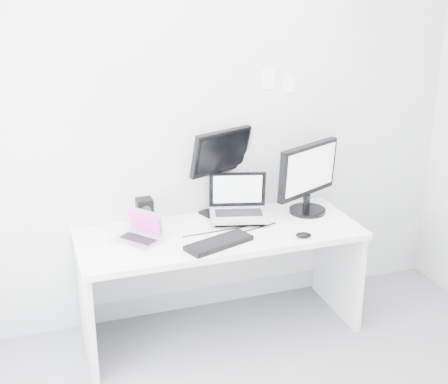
{
  "coord_description": "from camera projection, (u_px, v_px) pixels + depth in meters",
  "views": [
    {
      "loc": [
        -1.1,
        -2.09,
        2.28
      ],
      "look_at": [
        0.02,
        1.23,
        1.0
      ],
      "focal_mm": 48.35,
      "sensor_mm": 36.0,
      "label": 1
    }
  ],
  "objects": [
    {
      "name": "keyboard",
      "position": [
        219.0,
        243.0,
        3.63
      ],
      "size": [
        0.45,
        0.29,
        0.03
      ],
      "primitive_type": "cube",
      "rotation": [
        0.0,
        0.0,
        0.35
      ],
      "color": "black",
      "rests_on": "desk"
    },
    {
      "name": "desk",
      "position": [
        220.0,
        282.0,
        3.96
      ],
      "size": [
        1.8,
        0.7,
        0.73
      ],
      "primitive_type": "cube",
      "color": "white",
      "rests_on": "ground"
    },
    {
      "name": "rear_monitor",
      "position": [
        219.0,
        171.0,
        4.02
      ],
      "size": [
        0.48,
        0.32,
        0.61
      ],
      "primitive_type": "cube",
      "rotation": [
        0.0,
        0.0,
        0.38
      ],
      "color": "black",
      "rests_on": "desk"
    },
    {
      "name": "wall_note_0",
      "position": [
        268.0,
        79.0,
        3.97
      ],
      "size": [
        0.1,
        0.0,
        0.14
      ],
      "primitive_type": "cube",
      "color": "white",
      "rests_on": "back_wall"
    },
    {
      "name": "speaker",
      "position": [
        145.0,
        214.0,
        3.84
      ],
      "size": [
        0.11,
        0.11,
        0.2
      ],
      "primitive_type": "cube",
      "rotation": [
        0.0,
        0.0,
        -0.13
      ],
      "color": "black",
      "rests_on": "desk"
    },
    {
      "name": "samsung_monitor",
      "position": [
        309.0,
        178.0,
        4.05
      ],
      "size": [
        0.6,
        0.46,
        0.5
      ],
      "primitive_type": "cube",
      "rotation": [
        0.0,
        0.0,
        0.45
      ],
      "color": "black",
      "rests_on": "desk"
    },
    {
      "name": "macbook",
      "position": [
        136.0,
        227.0,
        3.64
      ],
      "size": [
        0.33,
        0.34,
        0.2
      ],
      "primitive_type": "cube",
      "rotation": [
        0.0,
        0.0,
        -0.89
      ],
      "color": "#B9B8BD",
      "rests_on": "desk"
    },
    {
      "name": "mouse",
      "position": [
        304.0,
        235.0,
        3.74
      ],
      "size": [
        0.11,
        0.09,
        0.03
      ],
      "primitive_type": "ellipsoid",
      "rotation": [
        0.0,
        0.0,
        -0.34
      ],
      "color": "black",
      "rests_on": "desk"
    },
    {
      "name": "wall_note_1",
      "position": [
        289.0,
        83.0,
        4.03
      ],
      "size": [
        0.09,
        0.0,
        0.13
      ],
      "primitive_type": "cube",
      "color": "white",
      "rests_on": "back_wall"
    },
    {
      "name": "dell_laptop",
      "position": [
        239.0,
        199.0,
        3.93
      ],
      "size": [
        0.44,
        0.38,
        0.32
      ],
      "primitive_type": "cube",
      "rotation": [
        0.0,
        0.0,
        -0.26
      ],
      "color": "#ABACB1",
      "rests_on": "desk"
    },
    {
      "name": "back_wall",
      "position": [
        203.0,
        124.0,
        3.93
      ],
      "size": [
        3.6,
        0.0,
        3.6
      ],
      "primitive_type": "plane",
      "rotation": [
        1.57,
        0.0,
        0.0
      ],
      "color": "silver",
      "rests_on": "ground"
    }
  ]
}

